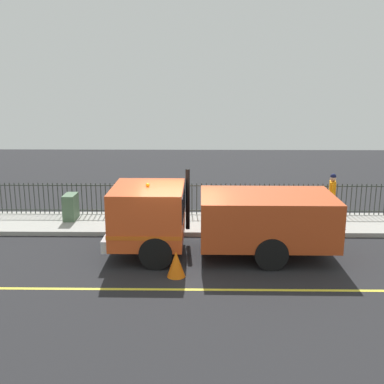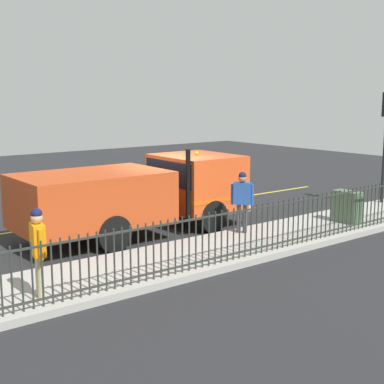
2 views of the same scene
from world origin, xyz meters
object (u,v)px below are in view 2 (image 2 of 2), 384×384
worker_standing (242,196)px  pedestrian_distant (38,243)px  work_truck (146,190)px  traffic_cone (143,208)px  utility_cabinet (347,207)px

worker_standing → pedestrian_distant: pedestrian_distant is taller
work_truck → traffic_cone: bearing=150.6°
pedestrian_distant → traffic_cone: 7.63m
work_truck → traffic_cone: (-1.66, 0.94, -0.90)m
work_truck → pedestrian_distant: size_ratio=3.95×
pedestrian_distant → utility_cabinet: 9.85m
traffic_cone → work_truck: bearing=-29.7°
work_truck → worker_standing: size_ratio=3.99×
worker_standing → traffic_cone: 3.99m
pedestrian_distant → utility_cabinet: bearing=-76.6°
worker_standing → utility_cabinet: size_ratio=1.79×
pedestrian_distant → work_truck: bearing=-41.8°
worker_standing → traffic_cone: (-3.81, -0.83, -0.85)m
pedestrian_distant → utility_cabinet: pedestrian_distant is taller
traffic_cone → pedestrian_distant: bearing=-48.0°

